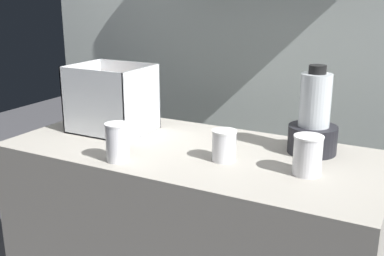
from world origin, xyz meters
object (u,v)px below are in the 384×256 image
carrot_display_bin (112,110)px  juice_cup_orange_far_left (117,144)px  juice_cup_beet_middle (307,157)px  juice_cup_beet_left (224,147)px  blender_pitcher (314,122)px

carrot_display_bin → juice_cup_orange_far_left: (0.24, -0.29, -0.03)m
juice_cup_orange_far_left → juice_cup_beet_middle: bearing=16.8°
juice_cup_orange_far_left → juice_cup_beet_left: juice_cup_orange_far_left is taller
blender_pitcher → juice_cup_beet_middle: (0.04, -0.22, -0.06)m
carrot_display_bin → juice_cup_beet_middle: 0.86m
juice_cup_beet_left → juice_cup_orange_far_left: bearing=-151.3°
blender_pitcher → juice_cup_beet_left: blender_pitcher is taller
juice_cup_beet_middle → carrot_display_bin: bearing=172.9°
carrot_display_bin → juice_cup_orange_far_left: carrot_display_bin is taller
carrot_display_bin → juice_cup_beet_middle: carrot_display_bin is taller
blender_pitcher → juice_cup_beet_middle: 0.23m
juice_cup_orange_far_left → juice_cup_beet_left: 0.37m
blender_pitcher → juice_cup_beet_left: 0.34m
juice_cup_beet_left → juice_cup_beet_middle: bearing=1.7°
juice_cup_orange_far_left → juice_cup_beet_middle: 0.64m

